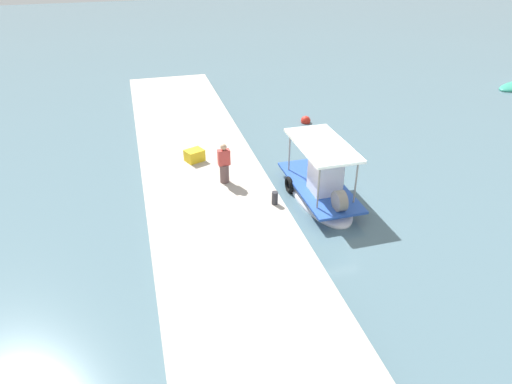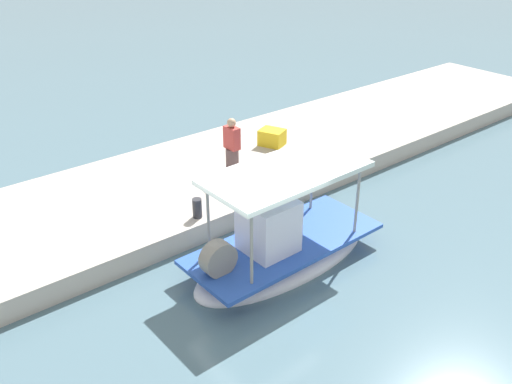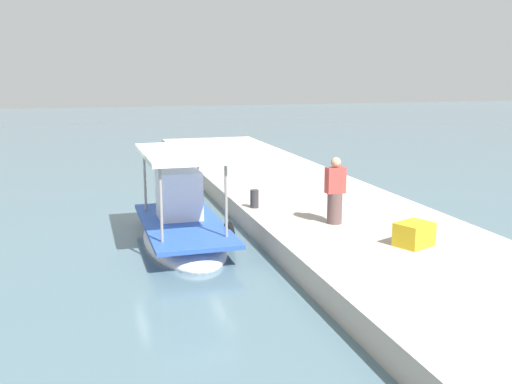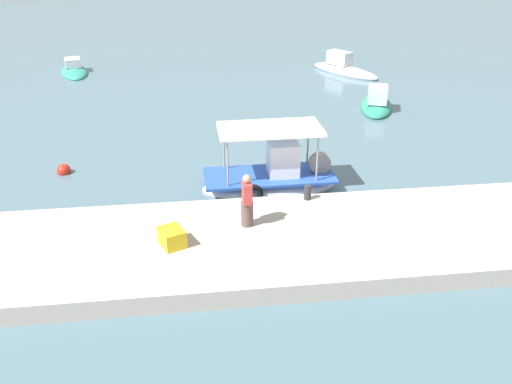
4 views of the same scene
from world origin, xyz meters
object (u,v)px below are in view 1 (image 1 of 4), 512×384
Objects in this scene: fisherman_near_bollard at (224,165)px; mooring_bollard at (275,198)px; cargo_crate at (194,155)px; marker_buoy at (306,121)px; main_fishing_boat at (320,189)px.

fisherman_near_bollard reaches higher than mooring_bollard.
mooring_bollard is 0.67× the size of cargo_crate.
mooring_bollard is 10.07m from marker_buoy.
fisherman_near_bollard is 2.51m from cargo_crate.
mooring_bollard is 0.93× the size of marker_buoy.
marker_buoy is at bearing 137.95° from fisherman_near_bollard.
fisherman_near_bollard is at bearing -42.05° from marker_buoy.
marker_buoy is (-8.06, 2.38, -0.31)m from main_fishing_boat.
marker_buoy is (-4.43, 6.96, -0.72)m from cargo_crate.
main_fishing_boat is 5.86m from cargo_crate.
cargo_crate is at bearing -57.53° from marker_buoy.
fisherman_near_bollard is at bearing -110.03° from main_fishing_boat.
cargo_crate is 1.40× the size of marker_buoy.
main_fishing_boat reaches higher than mooring_bollard.
cargo_crate reaches higher than marker_buoy.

